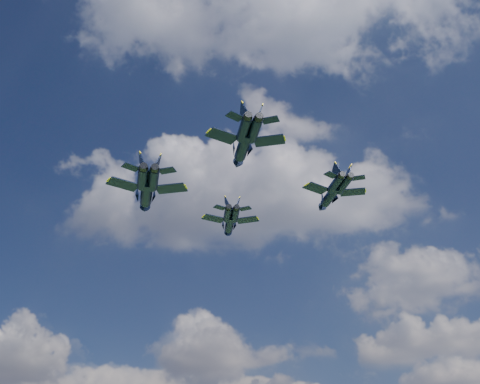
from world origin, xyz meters
The scene contains 4 objects.
jet_lead centered at (0.64, 14.89, 62.10)m, with size 11.11×14.92×3.51m.
jet_left centered at (-10.37, -4.87, 59.46)m, with size 12.97×17.86×4.22m.
jet_right centered at (20.87, 5.18, 61.60)m, with size 11.00×15.26×3.62m.
jet_slot centered at (7.96, -14.16, 61.23)m, with size 11.85×16.27×3.84m.
Camera 1 is at (20.20, -92.23, 10.45)m, focal length 45.00 mm.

